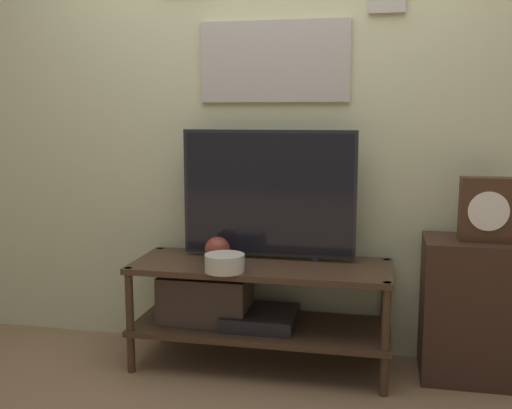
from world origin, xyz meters
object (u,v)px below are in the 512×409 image
vase_wide_bowl (225,263)px  vase_round_glass (217,249)px  television (269,194)px  mantel_clock (487,210)px

vase_wide_bowl → vase_round_glass: 0.20m
vase_round_glass → television: bearing=26.1°
vase_wide_bowl → vase_round_glass: bearing=115.6°
vase_wide_bowl → mantel_clock: size_ratio=0.63×
mantel_clock → vase_wide_bowl: bearing=-169.2°
vase_wide_bowl → mantel_clock: (1.22, 0.23, 0.26)m
vase_wide_bowl → vase_round_glass: size_ratio=1.48×
vase_wide_bowl → mantel_clock: bearing=10.8°
vase_round_glass → mantel_clock: bearing=2.5°
television → mantel_clock: (1.06, -0.06, -0.04)m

